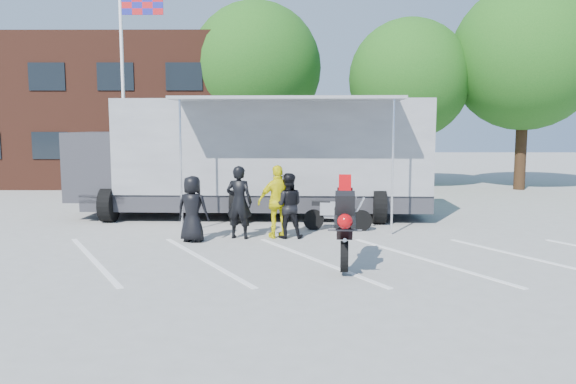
{
  "coord_description": "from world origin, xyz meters",
  "views": [
    {
      "loc": [
        -0.32,
        -10.82,
        2.87
      ],
      "look_at": [
        -0.4,
        2.47,
        1.3
      ],
      "focal_mm": 35.0,
      "sensor_mm": 36.0,
      "label": 1
    }
  ],
  "objects_px": {
    "spectator_hivis": "(278,202)",
    "tree_right": "(525,57)",
    "spectator_leather_c": "(288,206)",
    "stunt_bike_rider": "(344,266)",
    "parked_motorcycle": "(337,230)",
    "transporter_truck": "(258,217)",
    "spectator_leather_a": "(193,209)",
    "tree_left": "(256,68)",
    "tree_mid": "(409,80)",
    "flagpole": "(129,66)",
    "spectator_leather_b": "(239,202)"
  },
  "relations": [
    {
      "from": "tree_mid",
      "to": "parked_motorcycle",
      "type": "xyz_separation_m",
      "value": [
        -4.04,
        -10.55,
        -4.94
      ]
    },
    {
      "from": "tree_left",
      "to": "tree_mid",
      "type": "relative_size",
      "value": 1.13
    },
    {
      "from": "tree_left",
      "to": "transporter_truck",
      "type": "distance_m",
      "value": 10.82
    },
    {
      "from": "transporter_truck",
      "to": "flagpole",
      "type": "bearing_deg",
      "value": 148.17
    },
    {
      "from": "transporter_truck",
      "to": "stunt_bike_rider",
      "type": "height_order",
      "value": "transporter_truck"
    },
    {
      "from": "stunt_bike_rider",
      "to": "spectator_leather_c",
      "type": "height_order",
      "value": "spectator_leather_c"
    },
    {
      "from": "tree_left",
      "to": "spectator_leather_b",
      "type": "distance_m",
      "value": 13.5
    },
    {
      "from": "stunt_bike_rider",
      "to": "flagpole",
      "type": "bearing_deg",
      "value": 131.25
    },
    {
      "from": "flagpole",
      "to": "tree_mid",
      "type": "xyz_separation_m",
      "value": [
        11.24,
        5.0,
        -0.11
      ]
    },
    {
      "from": "tree_mid",
      "to": "stunt_bike_rider",
      "type": "height_order",
      "value": "tree_mid"
    },
    {
      "from": "transporter_truck",
      "to": "spectator_hivis",
      "type": "distance_m",
      "value": 3.53
    },
    {
      "from": "tree_right",
      "to": "spectator_leather_c",
      "type": "height_order",
      "value": "tree_right"
    },
    {
      "from": "tree_mid",
      "to": "parked_motorcycle",
      "type": "bearing_deg",
      "value": -110.97
    },
    {
      "from": "tree_left",
      "to": "spectator_leather_c",
      "type": "distance_m",
      "value": 13.55
    },
    {
      "from": "transporter_truck",
      "to": "tree_right",
      "type": "bearing_deg",
      "value": 36.21
    },
    {
      "from": "transporter_truck",
      "to": "spectator_hivis",
      "type": "bearing_deg",
      "value": -75.88
    },
    {
      "from": "tree_mid",
      "to": "spectator_hivis",
      "type": "distance_m",
      "value": 13.5
    },
    {
      "from": "tree_right",
      "to": "stunt_bike_rider",
      "type": "xyz_separation_m",
      "value": [
        -9.24,
        -14.06,
        -5.88
      ]
    },
    {
      "from": "spectator_leather_c",
      "to": "transporter_truck",
      "type": "bearing_deg",
      "value": -75.54
    },
    {
      "from": "tree_left",
      "to": "tree_right",
      "type": "relative_size",
      "value": 0.95
    },
    {
      "from": "spectator_leather_a",
      "to": "flagpole",
      "type": "bearing_deg",
      "value": -50.33
    },
    {
      "from": "flagpole",
      "to": "tree_left",
      "type": "height_order",
      "value": "tree_left"
    },
    {
      "from": "spectator_leather_c",
      "to": "stunt_bike_rider",
      "type": "bearing_deg",
      "value": 110.25
    },
    {
      "from": "flagpole",
      "to": "stunt_bike_rider",
      "type": "xyz_separation_m",
      "value": [
        7.01,
        -9.56,
        -5.05
      ]
    },
    {
      "from": "stunt_bike_rider",
      "to": "transporter_truck",
      "type": "bearing_deg",
      "value": 113.69
    },
    {
      "from": "stunt_bike_rider",
      "to": "spectator_leather_a",
      "type": "xyz_separation_m",
      "value": [
        -3.53,
        2.46,
        0.82
      ]
    },
    {
      "from": "tree_mid",
      "to": "spectator_leather_a",
      "type": "height_order",
      "value": "tree_mid"
    },
    {
      "from": "transporter_truck",
      "to": "spectator_leather_b",
      "type": "height_order",
      "value": "spectator_leather_b"
    },
    {
      "from": "spectator_hivis",
      "to": "transporter_truck",
      "type": "bearing_deg",
      "value": -97.28
    },
    {
      "from": "tree_right",
      "to": "transporter_truck",
      "type": "relative_size",
      "value": 0.79
    },
    {
      "from": "spectator_hivis",
      "to": "tree_right",
      "type": "bearing_deg",
      "value": -153.35
    },
    {
      "from": "tree_right",
      "to": "stunt_bike_rider",
      "type": "height_order",
      "value": "tree_right"
    },
    {
      "from": "spectator_leather_b",
      "to": "spectator_hivis",
      "type": "height_order",
      "value": "spectator_hivis"
    },
    {
      "from": "tree_mid",
      "to": "spectator_leather_b",
      "type": "xyz_separation_m",
      "value": [
        -6.65,
        -11.67,
        -4.01
      ]
    },
    {
      "from": "parked_motorcycle",
      "to": "spectator_hivis",
      "type": "relative_size",
      "value": 1.03
    },
    {
      "from": "transporter_truck",
      "to": "spectator_leather_c",
      "type": "distance_m",
      "value": 3.57
    },
    {
      "from": "spectator_leather_a",
      "to": "spectator_hivis",
      "type": "height_order",
      "value": "spectator_hivis"
    },
    {
      "from": "tree_left",
      "to": "tree_right",
      "type": "xyz_separation_m",
      "value": [
        12.0,
        -1.5,
        0.31
      ]
    },
    {
      "from": "spectator_leather_c",
      "to": "tree_left",
      "type": "bearing_deg",
      "value": -84.29
    },
    {
      "from": "tree_right",
      "to": "transporter_truck",
      "type": "distance_m",
      "value": 14.97
    },
    {
      "from": "flagpole",
      "to": "stunt_bike_rider",
      "type": "distance_m",
      "value": 12.88
    },
    {
      "from": "tree_left",
      "to": "tree_mid",
      "type": "distance_m",
      "value": 7.1
    },
    {
      "from": "tree_right",
      "to": "parked_motorcycle",
      "type": "relative_size",
      "value": 4.73
    },
    {
      "from": "transporter_truck",
      "to": "parked_motorcycle",
      "type": "distance_m",
      "value": 3.27
    },
    {
      "from": "tree_left",
      "to": "tree_right",
      "type": "height_order",
      "value": "tree_right"
    },
    {
      "from": "parked_motorcycle",
      "to": "stunt_bike_rider",
      "type": "relative_size",
      "value": 0.95
    },
    {
      "from": "transporter_truck",
      "to": "spectator_leather_c",
      "type": "bearing_deg",
      "value": -72.17
    },
    {
      "from": "flagpole",
      "to": "stunt_bike_rider",
      "type": "relative_size",
      "value": 3.94
    },
    {
      "from": "spectator_leather_c",
      "to": "spectator_hivis",
      "type": "bearing_deg",
      "value": -4.52
    },
    {
      "from": "tree_mid",
      "to": "tree_right",
      "type": "bearing_deg",
      "value": -5.71
    }
  ]
}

